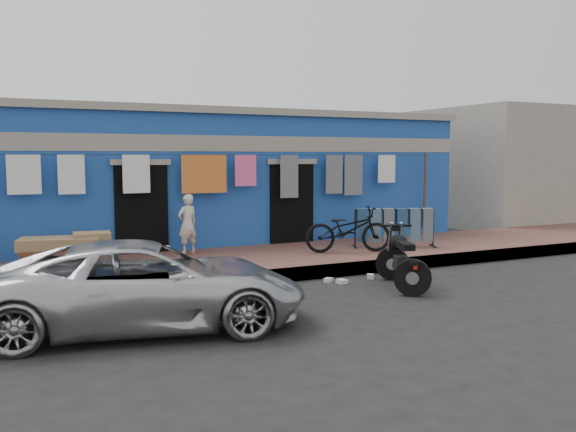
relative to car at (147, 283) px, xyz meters
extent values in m
plane|color=black|center=(3.21, 0.34, -0.60)|extent=(80.00, 80.00, 0.00)
cube|color=brown|center=(3.21, 3.34, -0.48)|extent=(28.00, 3.00, 0.25)
cube|color=gray|center=(3.21, 1.89, -0.48)|extent=(28.00, 0.10, 0.25)
cube|color=#1E4799|center=(3.21, 7.34, 1.00)|extent=(12.00, 5.00, 3.20)
cube|color=#9E9384|center=(3.21, 4.90, 1.95)|extent=(12.00, 0.14, 0.35)
cube|color=#9E9384|center=(3.21, 7.34, 2.68)|extent=(12.20, 5.20, 0.16)
cube|color=black|center=(1.01, 4.82, 0.45)|extent=(1.10, 0.10, 2.10)
cube|color=black|center=(4.51, 4.82, 0.45)|extent=(1.10, 0.10, 2.10)
cube|color=#9E9384|center=(14.21, 7.34, 1.30)|extent=(6.00, 5.00, 3.80)
cylinder|color=brown|center=(8.21, 4.59, 0.70)|extent=(0.06, 0.06, 2.10)
cylinder|color=black|center=(3.21, 4.59, 1.70)|extent=(10.00, 0.01, 0.01)
cube|color=silver|center=(-1.23, 4.59, 1.32)|extent=(0.60, 0.02, 0.75)
cube|color=silver|center=(-0.38, 4.59, 1.32)|extent=(0.50, 0.02, 0.77)
cube|color=silver|center=(0.87, 4.59, 1.31)|extent=(0.55, 0.02, 0.78)
cube|color=#CC4C26|center=(2.31, 4.59, 1.29)|extent=(1.00, 0.02, 0.82)
cube|color=#EB578E|center=(3.26, 4.59, 1.36)|extent=(0.50, 0.02, 0.69)
cube|color=slate|center=(4.34, 4.59, 1.21)|extent=(0.45, 0.02, 0.98)
cube|color=slate|center=(5.52, 4.59, 1.24)|extent=(0.45, 0.02, 0.91)
cube|color=slate|center=(6.06, 4.59, 1.22)|extent=(0.50, 0.02, 0.96)
cube|color=silver|center=(7.02, 4.59, 1.36)|extent=(0.50, 0.02, 0.68)
imported|color=#BBBCC0|center=(0.00, 0.00, 0.00)|extent=(4.58, 2.79, 1.20)
imported|color=beige|center=(1.84, 4.31, 0.27)|extent=(0.52, 0.43, 1.24)
imported|color=black|center=(4.94, 2.99, 0.24)|extent=(1.92, 1.15, 1.17)
cube|color=silver|center=(3.64, 1.54, -0.57)|extent=(0.20, 0.18, 0.07)
cube|color=silver|center=(4.49, 1.46, -0.56)|extent=(0.19, 0.20, 0.08)
cube|color=silver|center=(3.79, 1.32, -0.56)|extent=(0.16, 0.20, 0.07)
camera|label=1|loc=(-1.78, -7.91, 1.67)|focal=38.00mm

